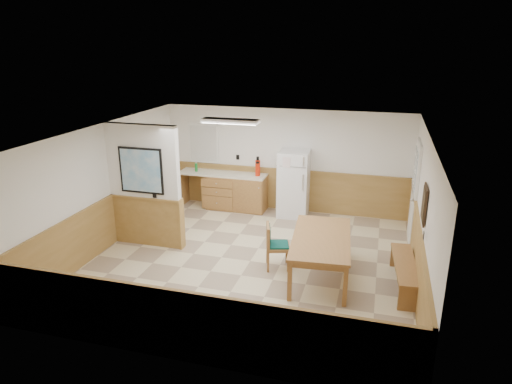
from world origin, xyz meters
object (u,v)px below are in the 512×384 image
(dining_table, at_px, (321,242))
(fire_extinguisher, at_px, (258,167))
(refrigerator, at_px, (294,184))
(dining_chair, at_px, (273,243))
(soap_bottle, at_px, (196,167))
(dining_bench, at_px, (405,269))

(dining_table, distance_m, fire_extinguisher, 3.51)
(refrigerator, bearing_deg, fire_extinguisher, 174.12)
(refrigerator, height_order, dining_chair, refrigerator)
(refrigerator, bearing_deg, dining_table, -71.57)
(refrigerator, xyz_separation_m, soap_bottle, (-2.48, 0.01, 0.21))
(fire_extinguisher, distance_m, soap_bottle, 1.59)
(soap_bottle, bearing_deg, dining_table, -38.67)
(fire_extinguisher, bearing_deg, dining_chair, -61.81)
(dining_chair, xyz_separation_m, soap_bottle, (-2.66, 2.76, 0.51))
(dining_table, bearing_deg, refrigerator, 105.55)
(refrigerator, relative_size, soap_bottle, 7.49)
(refrigerator, relative_size, dining_chair, 1.86)
(dining_table, xyz_separation_m, dining_bench, (1.43, -0.01, -0.32))
(dining_chair, bearing_deg, fire_extinguisher, 94.30)
(dining_bench, distance_m, dining_chair, 2.32)
(dining_table, bearing_deg, soap_bottle, 136.39)
(dining_chair, height_order, soap_bottle, soap_bottle)
(dining_bench, bearing_deg, dining_chair, 173.68)
(refrigerator, distance_m, dining_table, 3.02)
(dining_bench, xyz_separation_m, fire_extinguisher, (-3.39, 2.89, 0.76))
(refrigerator, bearing_deg, dining_chair, -88.45)
(refrigerator, xyz_separation_m, dining_table, (1.06, -2.82, -0.13))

